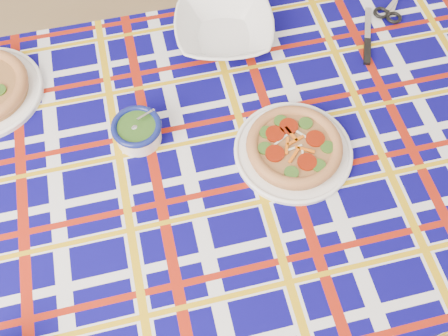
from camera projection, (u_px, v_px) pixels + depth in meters
floor at (285, 224)px, 1.86m from camera, size 4.00×4.00×0.00m
dining_table at (218, 170)px, 1.23m from camera, size 1.79×1.45×0.73m
tablecloth at (218, 165)px, 1.21m from camera, size 1.83×1.49×0.10m
main_focaccia_plate at (294, 147)px, 1.14m from camera, size 0.37×0.37×0.05m
pesto_bowl at (137, 130)px, 1.15m from camera, size 0.15×0.15×0.07m
serving_bowl at (224, 30)px, 1.31m from camera, size 0.36×0.36×0.06m
table_knife at (368, 25)px, 1.35m from camera, size 0.16×0.17×0.01m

